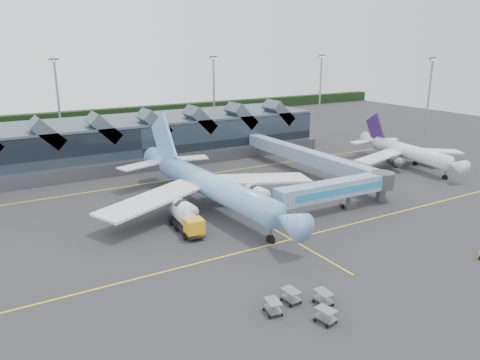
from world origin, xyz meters
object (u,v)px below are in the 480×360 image
main_airliner (209,184)px  fuel_truck (185,218)px  regional_jet (407,151)px  jet_bridge (345,188)px

main_airliner → fuel_truck: main_airliner is taller
regional_jet → fuel_truck: 57.74m
regional_jet → fuel_truck: regional_jet is taller
main_airliner → regional_jet: (49.92, 2.83, -0.85)m
fuel_truck → regional_jet: bearing=13.4°
regional_jet → main_airliner: bearing=-168.4°
main_airliner → jet_bridge: bearing=-34.2°
main_airliner → jet_bridge: 21.93m
main_airliner → jet_bridge: (18.87, -11.16, -0.64)m
jet_bridge → fuel_truck: jet_bridge is taller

